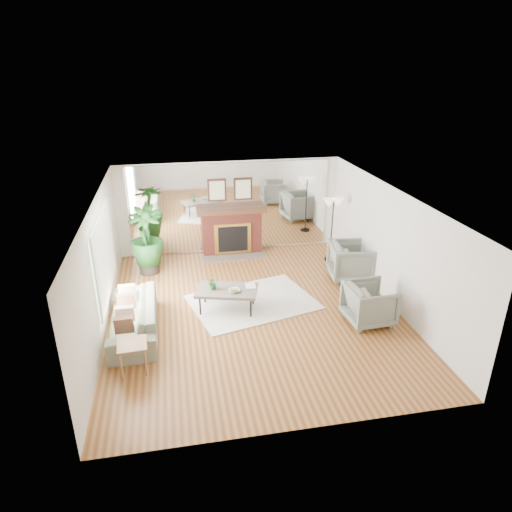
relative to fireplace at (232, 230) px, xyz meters
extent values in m
plane|color=brown|center=(0.00, -3.26, -0.66)|extent=(7.00, 7.00, 0.00)
cube|color=silver|center=(-2.99, -3.26, 0.59)|extent=(0.02, 7.00, 2.50)
cube|color=silver|center=(2.99, -3.26, 0.59)|extent=(0.02, 7.00, 2.50)
cube|color=silver|center=(0.00, 0.23, 0.59)|extent=(6.00, 0.02, 2.50)
cube|color=silver|center=(0.00, 0.21, 0.59)|extent=(5.40, 0.04, 2.40)
cube|color=#B2E09E|center=(-2.96, -2.86, 0.69)|extent=(0.04, 2.40, 1.50)
cube|color=maroon|center=(0.00, 0.02, -0.06)|extent=(1.60, 0.40, 1.20)
cube|color=gold|center=(0.00, -0.19, -0.18)|extent=(1.00, 0.04, 0.85)
cube|color=black|center=(0.00, -0.21, -0.18)|extent=(0.80, 0.04, 0.70)
cube|color=#60554B|center=(0.00, -0.33, -0.64)|extent=(1.70, 0.55, 0.03)
cube|color=#492A17|center=(0.00, 0.00, 0.56)|extent=(1.85, 0.46, 0.10)
cube|color=black|center=(-0.35, 0.17, 1.09)|extent=(0.50, 0.04, 0.60)
cube|color=black|center=(0.35, 0.17, 1.09)|extent=(0.50, 0.04, 0.60)
cube|color=silver|center=(0.04, -2.92, -0.65)|extent=(2.98, 2.45, 0.03)
cube|color=#60554B|center=(-0.55, -3.15, -0.18)|extent=(1.42, 1.05, 0.06)
cylinder|color=black|center=(-1.13, -3.26, -0.44)|extent=(0.04, 0.04, 0.44)
cylinder|color=black|center=(-0.11, -3.54, -0.44)|extent=(0.04, 0.04, 0.44)
cylinder|color=black|center=(-0.99, -2.75, -0.44)|extent=(0.04, 0.04, 0.44)
cylinder|color=black|center=(0.03, -3.03, -0.44)|extent=(0.04, 0.04, 0.44)
imported|color=gray|center=(-2.45, -3.64, -0.33)|extent=(0.92, 2.27, 0.66)
imported|color=slate|center=(2.60, -2.14, -0.21)|extent=(1.11, 1.09, 0.90)
imported|color=slate|center=(2.21, -4.14, -0.25)|extent=(0.96, 0.94, 0.83)
cube|color=#9A613D|center=(-2.38, -4.90, -0.13)|extent=(0.51, 0.51, 0.04)
cylinder|color=#9A613D|center=(-2.57, -5.11, -0.40)|extent=(0.04, 0.04, 0.52)
cylinder|color=#9A613D|center=(-2.18, -5.09, -0.40)|extent=(0.04, 0.04, 0.52)
cylinder|color=#9A613D|center=(-2.59, -4.72, -0.40)|extent=(0.04, 0.04, 0.52)
cylinder|color=#9A613D|center=(-2.20, -4.70, -0.40)|extent=(0.04, 0.04, 0.52)
cylinder|color=black|center=(-2.23, -0.89, -0.48)|extent=(0.50, 0.50, 0.36)
imported|color=#265E22|center=(-2.23, -0.89, 0.32)|extent=(0.92, 0.92, 1.46)
cylinder|color=black|center=(2.50, -0.97, -0.64)|extent=(0.28, 0.28, 0.04)
cylinder|color=black|center=(2.50, -0.97, 0.15)|extent=(0.03, 0.03, 1.63)
cone|color=beige|center=(2.38, -0.97, 0.92)|extent=(0.30, 0.30, 0.22)
cone|color=beige|center=(2.62, -0.97, 0.92)|extent=(0.30, 0.30, 0.22)
imported|color=#265E22|center=(-0.83, -3.10, -0.02)|extent=(0.29, 0.27, 0.27)
imported|color=#9A613D|center=(-0.42, -3.30, -0.12)|extent=(0.26, 0.26, 0.06)
imported|color=#9A613D|center=(-0.14, -3.12, -0.14)|extent=(0.22, 0.29, 0.02)
camera|label=1|loc=(-1.55, -11.62, 4.25)|focal=32.00mm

